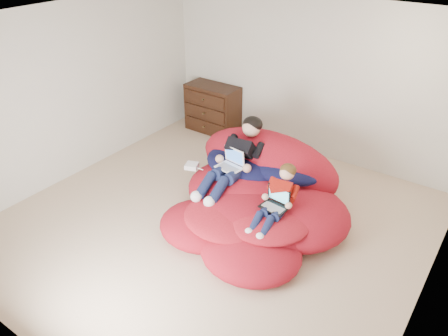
# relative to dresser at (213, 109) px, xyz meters

# --- Properties ---
(room_shell) EXTENTS (5.10, 5.10, 2.77)m
(room_shell) POSITION_rel_dresser_xyz_m (1.69, -2.24, -0.21)
(room_shell) COLOR tan
(room_shell) RESTS_ON ground
(dresser) EXTENTS (0.96, 0.54, 0.86)m
(dresser) POSITION_rel_dresser_xyz_m (0.00, 0.00, 0.00)
(dresser) COLOR black
(dresser) RESTS_ON ground
(beanbag_pile) EXTENTS (2.52, 2.47, 0.96)m
(beanbag_pile) POSITION_rel_dresser_xyz_m (2.03, -1.74, -0.16)
(beanbag_pile) COLOR #AE1323
(beanbag_pile) RESTS_ON ground
(cream_pillow) EXTENTS (0.39, 0.25, 0.25)m
(cream_pillow) POSITION_rel_dresser_xyz_m (1.58, -1.01, 0.19)
(cream_pillow) COLOR beige
(cream_pillow) RESTS_ON beanbag_pile
(older_boy) EXTENTS (0.41, 1.34, 0.78)m
(older_boy) POSITION_rel_dresser_xyz_m (1.61, -1.62, 0.27)
(older_boy) COLOR black
(older_boy) RESTS_ON beanbag_pile
(younger_boy) EXTENTS (0.30, 0.87, 0.62)m
(younger_boy) POSITION_rel_dresser_xyz_m (2.47, -2.05, 0.18)
(younger_boy) COLOR #A2170E
(younger_boy) RESTS_ON beanbag_pile
(laptop_white) EXTENTS (0.36, 0.30, 0.24)m
(laptop_white) POSITION_rel_dresser_xyz_m (1.61, -1.75, 0.22)
(laptop_white) COLOR white
(laptop_white) RESTS_ON older_boy
(laptop_black) EXTENTS (0.33, 0.27, 0.23)m
(laptop_black) POSITION_rel_dresser_xyz_m (2.47, -2.09, 0.12)
(laptop_black) COLOR black
(laptop_black) RESTS_ON younger_boy
(power_adapter) EXTENTS (0.22, 0.22, 0.06)m
(power_adapter) POSITION_rel_dresser_xyz_m (0.99, -1.82, -0.01)
(power_adapter) COLOR white
(power_adapter) RESTS_ON beanbag_pile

